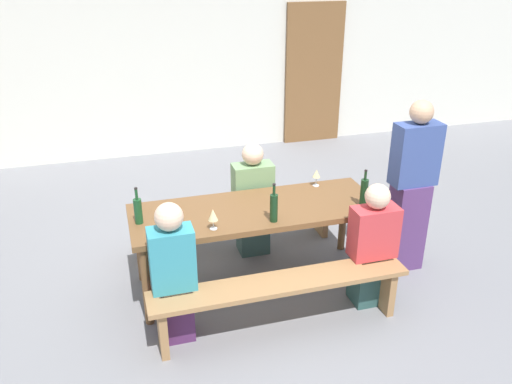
# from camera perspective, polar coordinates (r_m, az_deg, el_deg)

# --- Properties ---
(ground_plane) EXTENTS (24.00, 24.00, 0.00)m
(ground_plane) POSITION_cam_1_polar(r_m,az_deg,el_deg) (4.86, 0.00, -9.68)
(ground_plane) COLOR slate
(back_wall) EXTENTS (14.00, 0.20, 3.20)m
(back_wall) POSITION_cam_1_polar(r_m,az_deg,el_deg) (7.73, -7.96, 15.93)
(back_wall) COLOR silver
(back_wall) RESTS_ON ground
(wooden_door) EXTENTS (0.90, 0.06, 2.10)m
(wooden_door) POSITION_cam_1_polar(r_m,az_deg,el_deg) (8.21, 6.31, 12.61)
(wooden_door) COLOR brown
(wooden_door) RESTS_ON ground
(tasting_table) EXTENTS (2.14, 0.77, 0.75)m
(tasting_table) POSITION_cam_1_polar(r_m,az_deg,el_deg) (4.52, 0.00, -2.63)
(tasting_table) COLOR brown
(tasting_table) RESTS_ON ground
(bench_near) EXTENTS (2.04, 0.30, 0.45)m
(bench_near) POSITION_cam_1_polar(r_m,az_deg,el_deg) (4.13, 2.69, -10.73)
(bench_near) COLOR #9E7247
(bench_near) RESTS_ON ground
(bench_far) EXTENTS (2.04, 0.30, 0.45)m
(bench_far) POSITION_cam_1_polar(r_m,az_deg,el_deg) (5.25, -2.08, -2.39)
(bench_far) COLOR #9E7247
(bench_far) RESTS_ON ground
(wine_bottle_0) EXTENTS (0.07, 0.07, 0.33)m
(wine_bottle_0) POSITION_cam_1_polar(r_m,az_deg,el_deg) (4.22, 1.95, -1.66)
(wine_bottle_0) COLOR #143319
(wine_bottle_0) RESTS_ON tasting_table
(wine_bottle_1) EXTENTS (0.07, 0.07, 0.31)m
(wine_bottle_1) POSITION_cam_1_polar(r_m,az_deg,el_deg) (4.29, -12.72, -1.97)
(wine_bottle_1) COLOR #194723
(wine_bottle_1) RESTS_ON tasting_table
(wine_bottle_2) EXTENTS (0.06, 0.06, 0.34)m
(wine_bottle_2) POSITION_cam_1_polar(r_m,az_deg,el_deg) (4.56, 11.67, -0.02)
(wine_bottle_2) COLOR #143319
(wine_bottle_2) RESTS_ON tasting_table
(wine_glass_0) EXTENTS (0.08, 0.08, 0.17)m
(wine_glass_0) POSITION_cam_1_polar(r_m,az_deg,el_deg) (4.11, -4.70, -2.54)
(wine_glass_0) COLOR silver
(wine_glass_0) RESTS_ON tasting_table
(wine_glass_1) EXTENTS (0.07, 0.07, 0.16)m
(wine_glass_1) POSITION_cam_1_polar(r_m,az_deg,el_deg) (4.89, 6.60, 1.96)
(wine_glass_1) COLOR silver
(wine_glass_1) RESTS_ON tasting_table
(seated_guest_near_0) EXTENTS (0.33, 0.24, 1.15)m
(seated_guest_near_0) POSITION_cam_1_polar(r_m,az_deg,el_deg) (3.99, -8.99, -8.91)
(seated_guest_near_0) COLOR #4E2654
(seated_guest_near_0) RESTS_ON ground
(seated_guest_near_1) EXTENTS (0.38, 0.24, 1.09)m
(seated_guest_near_1) POSITION_cam_1_polar(r_m,az_deg,el_deg) (4.46, 12.54, -5.96)
(seated_guest_near_1) COLOR #2B4E4B
(seated_guest_near_1) RESTS_ON ground
(seated_guest_far_0) EXTENTS (0.38, 0.24, 1.14)m
(seated_guest_far_0) POSITION_cam_1_polar(r_m,az_deg,el_deg) (5.07, -0.35, -1.11)
(seated_guest_far_0) COLOR #324E4A
(seated_guest_far_0) RESTS_ON ground
(standing_host) EXTENTS (0.40, 0.24, 1.62)m
(standing_host) POSITION_cam_1_polar(r_m,az_deg,el_deg) (4.93, 16.52, 0.15)
(standing_host) COLOR #553469
(standing_host) RESTS_ON ground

